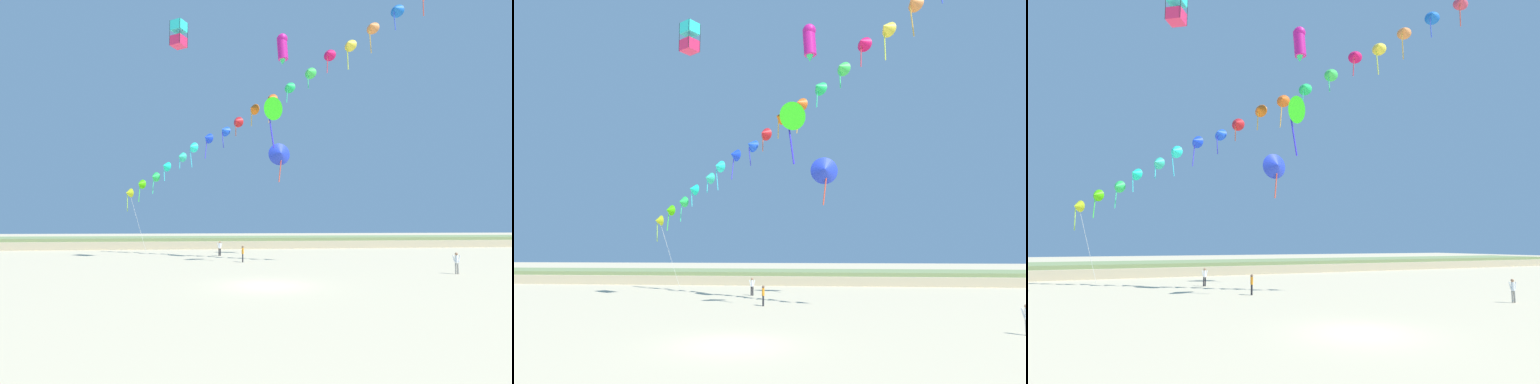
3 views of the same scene
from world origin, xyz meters
TOP-DOWN VIEW (x-y plane):
  - ground_plane at (0.00, 0.00)m, footprint 240.00×240.00m
  - dune_ridge at (0.00, 38.38)m, footprint 120.00×11.99m
  - person_near_left at (-2.14, 21.25)m, footprint 0.56×0.22m
  - person_near_right at (-0.25, 13.76)m, footprint 0.20×0.52m
  - person_mid_center at (13.81, 3.59)m, footprint 0.51×0.26m
  - kite_banner_string at (0.22, 16.28)m, footprint 27.86×23.38m
  - large_kite_low_lead at (3.37, 12.99)m, footprint 1.45×1.45m
  - large_kite_mid_trail at (2.00, 11.23)m, footprint 2.22×1.78m
  - large_kite_high_solo at (4.51, 20.91)m, footprint 2.57×1.10m
  - large_kite_outer_drift at (-6.28, 13.92)m, footprint 1.67×1.67m

SIDE VIEW (x-z plane):
  - ground_plane at x=0.00m, z-range 0.00..0.00m
  - dune_ridge at x=0.00m, z-range 0.00..1.48m
  - person_near_right at x=-0.25m, z-range 0.12..1.60m
  - person_mid_center at x=13.81m, z-range 0.12..1.60m
  - person_near_left at x=-2.14m, z-range 0.12..1.71m
  - large_kite_high_solo at x=4.51m, z-range 9.04..13.52m
  - large_kite_mid_trail at x=2.00m, z-range 11.22..15.74m
  - kite_banner_string at x=0.22m, z-range 3.22..25.69m
  - large_kite_low_lead at x=3.37m, z-range 18.40..21.38m
  - large_kite_outer_drift at x=-6.28m, z-range 19.92..22.31m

